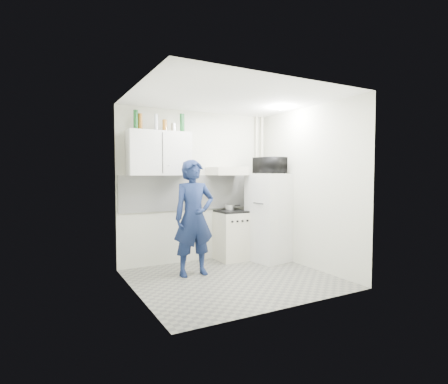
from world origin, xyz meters
name	(u,v)px	position (x,y,z in m)	size (l,w,h in m)	color
floor	(233,279)	(0.00, 0.00, 0.00)	(2.80, 2.80, 0.00)	#67665A
ceiling	(234,98)	(0.00, 0.00, 2.60)	(2.80, 2.80, 0.00)	white
wall_back	(198,187)	(0.00, 1.25, 1.30)	(2.80, 2.80, 0.00)	beige
wall_left	(136,192)	(-1.40, 0.00, 1.30)	(2.60, 2.60, 0.00)	beige
wall_right	(308,188)	(1.40, 0.00, 1.30)	(2.60, 2.60, 0.00)	beige
person	(194,218)	(-0.42, 0.46, 0.87)	(0.63, 0.42, 1.74)	#121E42
stove	(232,236)	(0.55, 1.00, 0.42)	(0.53, 0.53, 0.85)	beige
fridge	(270,217)	(1.10, 0.63, 0.76)	(0.63, 0.63, 1.53)	silver
stove_top	(232,211)	(0.55, 1.00, 0.86)	(0.51, 0.51, 0.03)	black
saucepan	(230,207)	(0.54, 1.07, 0.93)	(0.17, 0.17, 0.10)	silver
microwave	(270,165)	(1.10, 0.63, 1.67)	(0.35, 0.52, 0.29)	black
bottle_a	(136,120)	(-1.12, 1.07, 2.35)	(0.07, 0.07, 0.30)	#144C1E
bottle_b	(140,122)	(-1.04, 1.07, 2.33)	(0.07, 0.07, 0.26)	brown
bottle_d	(156,123)	(-0.79, 1.07, 2.33)	(0.06, 0.06, 0.27)	#B2B7BC
canister_a	(165,126)	(-0.65, 1.07, 2.29)	(0.08, 0.08, 0.19)	brown
canister_b	(174,128)	(-0.50, 1.07, 2.27)	(0.08, 0.08, 0.15)	silver
bottle_e	(182,123)	(-0.35, 1.07, 2.35)	(0.08, 0.08, 0.31)	#144C1E
upper_cabinet	(159,153)	(-0.75, 1.07, 1.85)	(1.00, 0.35, 0.70)	silver
range_hood	(227,171)	(0.45, 1.00, 1.57)	(0.60, 0.50, 0.14)	beige
backsplash	(198,192)	(0.00, 1.24, 1.20)	(2.74, 0.03, 0.60)	white
pipe_a	(262,186)	(1.30, 1.17, 1.30)	(0.05, 0.05, 2.60)	beige
pipe_b	(256,186)	(1.18, 1.17, 1.30)	(0.04, 0.04, 2.60)	beige
ceiling_spot_fixture	(281,109)	(1.00, 0.20, 2.57)	(0.10, 0.10, 0.02)	white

